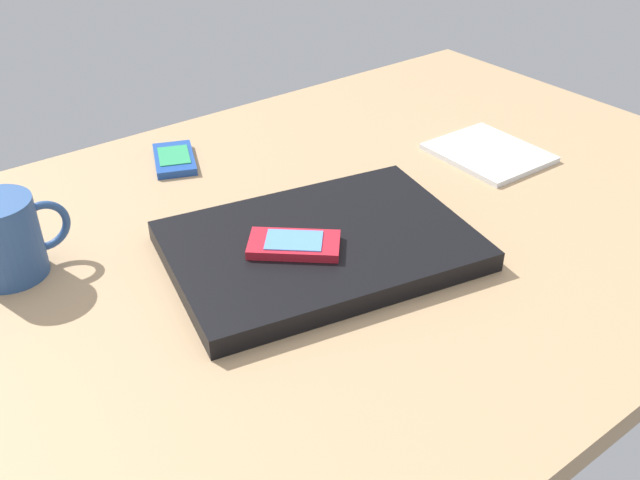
% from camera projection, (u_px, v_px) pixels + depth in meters
% --- Properties ---
extents(desk_surface, '(1.20, 0.80, 0.03)m').
position_uv_depth(desk_surface, '(344.00, 231.00, 0.88)').
color(desk_surface, tan).
rests_on(desk_surface, ground).
extents(laptop_closed, '(0.38, 0.30, 0.02)m').
position_uv_depth(laptop_closed, '(320.00, 246.00, 0.81)').
color(laptop_closed, black).
rests_on(laptop_closed, desk_surface).
extents(cell_phone_on_laptop, '(0.11, 0.11, 0.01)m').
position_uv_depth(cell_phone_on_laptop, '(294.00, 244.00, 0.78)').
color(cell_phone_on_laptop, red).
rests_on(cell_phone_on_laptop, laptop_closed).
extents(cell_phone_on_desk, '(0.09, 0.11, 0.01)m').
position_uv_depth(cell_phone_on_desk, '(174.00, 159.00, 1.01)').
color(cell_phone_on_desk, '#1E479E').
rests_on(cell_phone_on_desk, desk_surface).
extents(notepad, '(0.14, 0.16, 0.01)m').
position_uv_depth(notepad, '(489.00, 153.00, 1.03)').
color(notepad, white).
rests_on(notepad, desk_surface).
extents(coffee_mug, '(0.11, 0.08, 0.09)m').
position_uv_depth(coffee_mug, '(6.00, 238.00, 0.76)').
color(coffee_mug, '#2D518C').
rests_on(coffee_mug, desk_surface).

